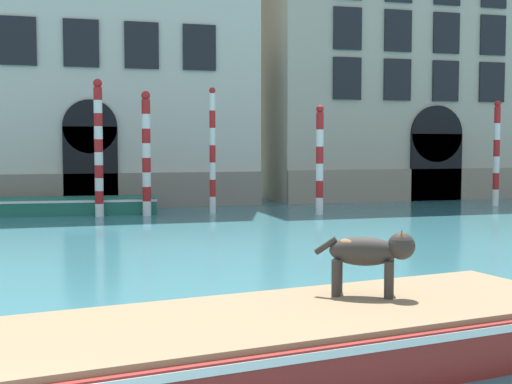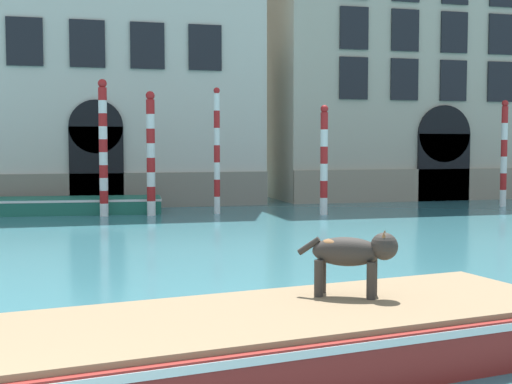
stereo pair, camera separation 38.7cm
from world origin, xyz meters
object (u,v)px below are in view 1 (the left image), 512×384
Objects in this scene: mooring_pole_4 at (497,153)px; mooring_pole_2 at (213,150)px; boat_moored_near_palazzo at (61,205)px; mooring_pole_3 at (320,159)px; mooring_pole_0 at (146,153)px; boat_foreground at (284,339)px; mooring_pole_5 at (99,147)px; dog_on_deck at (370,253)px.

mooring_pole_2 is at bearing 179.76° from mooring_pole_4.
boat_moored_near_palazzo is 8.88m from mooring_pole_3.
mooring_pole_0 reaches higher than mooring_pole_3.
boat_foreground is 16.66m from mooring_pole_5.
mooring_pole_0 is at bearing -21.65° from boat_moored_near_palazzo.
boat_foreground is 2.07× the size of mooring_pole_3.
boat_foreground is at bearing -86.85° from mooring_pole_5.
boat_foreground is at bearing -112.30° from mooring_pole_3.
mooring_pole_4 reaches higher than mooring_pole_3.
mooring_pole_0 is at bearing 120.58° from dog_on_deck.
mooring_pole_3 is 0.82× the size of mooring_pole_5.
mooring_pole_0 is 13.21m from mooring_pole_4.
dog_on_deck is 15.52m from mooring_pole_3.
mooring_pole_2 is 0.95× the size of mooring_pole_5.
dog_on_deck is at bearing -108.80° from mooring_pole_3.
mooring_pole_4 is at bearing -0.24° from mooring_pole_2.
boat_moored_near_palazzo is (-3.35, 17.30, -0.85)m from dog_on_deck.
mooring_pole_4 is (13.83, 16.36, 1.68)m from boat_foreground.
dog_on_deck is 0.29× the size of mooring_pole_3.
mooring_pole_2 is (1.62, 15.92, 1.01)m from dog_on_deck.
mooring_pole_0 is 2.22m from mooring_pole_2.
boat_foreground is 16.51m from mooring_pole_0.
mooring_pole_5 is (-1.53, 0.12, 0.19)m from mooring_pole_0.
boat_moored_near_palazzo is (-2.12, 17.79, -0.05)m from boat_foreground.
dog_on_deck is 0.26× the size of mooring_pole_0.
dog_on_deck is at bearing -73.80° from boat_moored_near_palazzo.
mooring_pole_2 reaches higher than boat_moored_near_palazzo.
mooring_pole_0 reaches higher than boat_moored_near_palazzo.
boat_foreground is 16.46m from mooring_pole_3.
mooring_pole_0 is 1.03× the size of mooring_pole_4.
boat_foreground is at bearing -99.82° from mooring_pole_2.
dog_on_deck is at bearing 12.90° from boat_foreground.
mooring_pole_5 reaches higher than mooring_pole_2.
mooring_pole_0 is at bearing 167.53° from mooring_pole_3.
mooring_pole_5 is at bearing 84.19° from boat_foreground.
boat_moored_near_palazzo is 1.54× the size of mooring_pole_2.
mooring_pole_3 reaches higher than boat_foreground.
boat_moored_near_palazzo is at bearing 87.84° from boat_foreground.
mooring_pole_4 is at bearing 40.84° from boat_foreground.
mooring_pole_0 is at bearing 179.81° from mooring_pole_4.
mooring_pole_5 is at bearing -41.04° from boat_moored_near_palazzo.
mooring_pole_5 is (-2.13, 16.04, 1.12)m from dog_on_deck.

